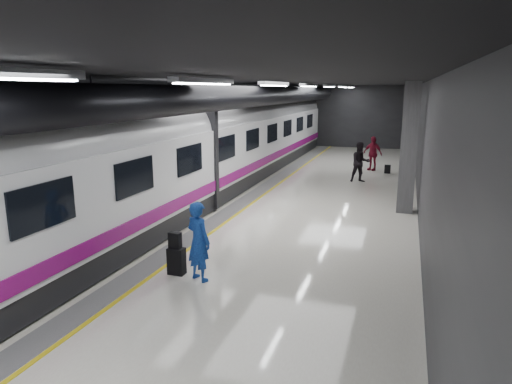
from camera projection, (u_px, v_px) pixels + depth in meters
The scene contains 9 objects.
ground at pixel (265, 215), 15.67m from camera, with size 40.00×40.00×0.00m, color silver.
platform_hall at pixel (265, 110), 15.86m from camera, with size 10.02×40.02×4.51m.
train at pixel (178, 151), 16.20m from camera, with size 3.05×38.00×4.05m.
traveler_main at pixel (199, 241), 10.19m from camera, with size 0.67×0.44×1.83m, color blue.
suitcase_main at pixel (177, 261), 10.63m from camera, with size 0.39×0.25×0.64m, color black.
shoulder_bag at pixel (175, 240), 10.52m from camera, with size 0.29×0.15×0.38m, color black.
traveler_far_a at pixel (360, 162), 21.08m from camera, with size 0.90×0.70×1.85m, color black.
traveler_far_b at pixel (373, 153), 24.19m from camera, with size 1.06×0.44×1.80m, color maroon.
suitcase_far at pixel (387, 169), 23.44m from camera, with size 0.30×0.19×0.44m, color black.
Camera 1 is at (4.44, -14.44, 4.24)m, focal length 32.00 mm.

